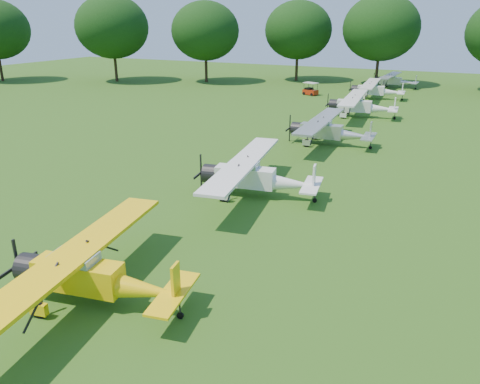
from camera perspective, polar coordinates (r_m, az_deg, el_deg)
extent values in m
plane|color=#2D5114|center=(22.34, -5.65, -4.94)|extent=(160.00, 160.00, 0.00)
cylinder|color=black|center=(75.31, 16.37, 14.22)|extent=(0.44, 0.44, 4.74)
ellipsoid|color=black|center=(74.98, 16.83, 18.61)|extent=(11.05, 11.05, 9.39)
cylinder|color=black|center=(78.28, 6.92, 14.99)|extent=(0.44, 0.44, 4.49)
ellipsoid|color=black|center=(77.96, 7.10, 19.00)|extent=(10.47, 10.47, 8.90)
cylinder|color=black|center=(75.99, -4.15, 14.90)|extent=(0.44, 0.44, 4.44)
ellipsoid|color=black|center=(75.66, -4.26, 18.99)|extent=(10.36, 10.36, 8.80)
cylinder|color=black|center=(79.02, -14.92, 14.63)|extent=(0.44, 0.44, 4.77)
ellipsoid|color=black|center=(78.71, -15.33, 18.85)|extent=(11.14, 11.14, 9.47)
cylinder|color=black|center=(85.96, -27.18, 13.47)|extent=(0.44, 0.44, 4.56)
cube|color=yellow|center=(17.63, -19.08, -9.58)|extent=(3.32, 1.49, 1.05)
cone|color=yellow|center=(16.43, -11.04, -11.72)|extent=(2.92, 1.37, 0.90)
cube|color=#8CA5B2|center=(17.43, -19.56, -7.95)|extent=(1.74, 1.18, 0.55)
cylinder|color=black|center=(18.72, -23.94, -8.45)|extent=(1.07, 1.18, 1.04)
cube|color=black|center=(19.12, -25.47, -8.09)|extent=(0.08, 0.13, 2.11)
cube|color=yellow|center=(17.32, -19.66, -7.21)|extent=(3.25, 10.72, 0.14)
cube|color=yellow|center=(15.78, -7.85, -10.82)|extent=(0.19, 0.56, 1.30)
cube|color=yellow|center=(16.06, -8.11, -12.14)|extent=(1.32, 2.91, 0.09)
cylinder|color=black|center=(17.63, -23.32, -13.06)|extent=(0.62, 0.26, 0.60)
cylinder|color=black|center=(19.30, -18.72, -9.37)|extent=(0.62, 0.26, 0.60)
cylinder|color=black|center=(16.45, -7.30, -14.71)|extent=(0.25, 0.12, 0.24)
cube|color=white|center=(26.45, 0.64, 1.85)|extent=(3.47, 1.50, 1.10)
cone|color=white|center=(25.90, 6.67, 0.93)|extent=(3.05, 1.39, 0.94)
cube|color=#8CA5B2|center=(26.30, 0.42, 3.07)|extent=(1.81, 1.21, 0.58)
cylinder|color=black|center=(27.05, -3.42, 2.24)|extent=(1.10, 1.22, 1.09)
cube|color=black|center=(27.29, -4.77, 2.37)|extent=(0.08, 0.13, 2.20)
cube|color=white|center=(26.23, 0.42, 3.61)|extent=(3.22, 11.23, 0.15)
cube|color=white|center=(25.58, 9.03, 1.80)|extent=(0.19, 0.59, 1.36)
cube|color=white|center=(25.75, 8.74, 0.83)|extent=(1.34, 3.04, 0.09)
cylinder|color=black|center=(25.78, -1.98, -0.52)|extent=(0.65, 0.26, 0.63)
cylinder|color=black|center=(28.13, -0.26, 1.31)|extent=(0.65, 0.26, 0.63)
cylinder|color=black|center=(26.02, 9.09, -1.02)|extent=(0.26, 0.12, 0.25)
cube|color=silver|center=(38.13, 9.89, 7.35)|extent=(3.34, 1.13, 1.08)
cone|color=silver|center=(37.65, 14.01, 6.63)|extent=(2.93, 1.06, 0.93)
cube|color=#8CA5B2|center=(38.03, 9.79, 8.20)|extent=(1.69, 1.03, 0.57)
cylinder|color=black|center=(38.60, 7.04, 7.66)|extent=(0.98, 1.11, 1.07)
cube|color=black|center=(38.79, 6.09, 7.76)|extent=(0.07, 0.13, 2.17)
cube|color=silver|center=(37.97, 9.81, 8.58)|extent=(2.01, 10.99, 0.14)
cube|color=silver|center=(37.39, 15.65, 7.21)|extent=(0.13, 0.57, 1.34)
cube|color=silver|center=(37.51, 15.42, 6.54)|extent=(1.01, 2.93, 0.09)
cylinder|color=black|center=(37.28, 8.11, 5.93)|extent=(0.63, 0.19, 0.62)
cylinder|color=black|center=(39.71, 9.11, 6.77)|extent=(0.63, 0.19, 0.62)
cylinder|color=black|center=(37.69, 15.61, 5.24)|extent=(0.25, 0.09, 0.25)
cube|color=white|center=(49.82, 13.74, 10.16)|extent=(3.48, 1.32, 1.12)
cone|color=white|center=(49.60, 17.05, 9.62)|extent=(3.05, 1.23, 0.96)
cube|color=#8CA5B2|center=(49.74, 13.68, 10.84)|extent=(1.78, 1.13, 0.58)
cylinder|color=black|center=(50.10, 11.42, 10.40)|extent=(1.05, 1.19, 1.11)
cube|color=black|center=(50.21, 10.64, 10.47)|extent=(0.08, 0.13, 2.23)
cube|color=white|center=(49.70, 13.70, 11.14)|extent=(2.57, 11.36, 0.15)
cube|color=white|center=(49.46, 18.36, 10.08)|extent=(0.16, 0.59, 1.38)
cube|color=white|center=(49.54, 18.17, 9.56)|extent=(1.17, 3.05, 0.10)
cylinder|color=black|center=(48.78, 12.46, 9.10)|extent=(0.65, 0.23, 0.64)
cylinder|color=black|center=(51.37, 12.92, 9.62)|extent=(0.65, 0.23, 0.64)
cylinder|color=black|center=(49.69, 18.31, 8.53)|extent=(0.26, 0.11, 0.26)
cube|color=white|center=(61.92, 15.66, 11.87)|extent=(3.29, 1.21, 1.06)
cone|color=white|center=(61.74, 18.19, 11.44)|extent=(2.88, 1.13, 0.91)
cube|color=#8CA5B2|center=(61.86, 15.62, 12.38)|extent=(1.68, 1.05, 0.55)
cylinder|color=black|center=(62.14, 13.88, 12.05)|extent=(0.99, 1.12, 1.05)
cube|color=black|center=(62.23, 13.27, 12.11)|extent=(0.07, 0.13, 2.11)
cube|color=white|center=(61.83, 15.64, 12.61)|extent=(2.31, 10.75, 0.14)
cube|color=white|center=(61.62, 19.19, 11.79)|extent=(0.14, 0.56, 1.31)
cube|color=white|center=(61.69, 19.05, 11.39)|extent=(1.08, 2.88, 0.09)
cylinder|color=black|center=(60.88, 14.70, 11.10)|extent=(0.61, 0.21, 0.60)
cylinder|color=black|center=(63.35, 14.99, 11.41)|extent=(0.61, 0.21, 0.60)
cylinder|color=black|center=(61.80, 19.15, 10.60)|extent=(0.25, 0.10, 0.24)
cube|color=silver|center=(72.88, 17.87, 12.79)|extent=(3.06, 1.05, 0.99)
cone|color=silver|center=(72.45, 19.86, 12.41)|extent=(2.68, 0.98, 0.85)
cube|color=#8CA5B2|center=(72.84, 17.84, 13.20)|extent=(1.55, 0.94, 0.52)
cylinder|color=black|center=(73.24, 16.47, 12.97)|extent=(0.90, 1.02, 0.98)
cube|color=black|center=(73.38, 16.00, 13.02)|extent=(0.06, 0.12, 1.98)
cube|color=silver|center=(72.81, 17.86, 13.38)|extent=(1.87, 10.05, 0.13)
cube|color=silver|center=(72.25, 20.66, 12.68)|extent=(0.12, 0.52, 1.23)
cube|color=silver|center=(72.32, 20.54, 12.36)|extent=(0.93, 2.68, 0.08)
cylinder|color=black|center=(71.97, 17.02, 12.22)|extent=(0.57, 0.18, 0.57)
cylinder|color=black|center=(74.26, 17.42, 12.41)|extent=(0.57, 0.18, 0.57)
cylinder|color=black|center=(72.39, 20.61, 11.73)|extent=(0.23, 0.09, 0.23)
cube|color=#AB250C|center=(63.42, 8.58, 11.96)|extent=(2.15, 1.67, 0.61)
cube|color=black|center=(63.54, 8.41, 12.30)|extent=(1.08, 1.17, 0.39)
cube|color=white|center=(63.26, 8.64, 13.02)|extent=(2.11, 1.72, 0.07)
cylinder|color=black|center=(63.45, 7.79, 11.82)|extent=(0.40, 0.25, 0.38)
cylinder|color=black|center=(64.27, 8.43, 11.90)|extent=(0.40, 0.25, 0.38)
cylinder|color=black|center=(62.64, 8.71, 11.66)|extent=(0.40, 0.25, 0.38)
cylinder|color=black|center=(63.46, 9.34, 11.74)|extent=(0.40, 0.25, 0.38)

